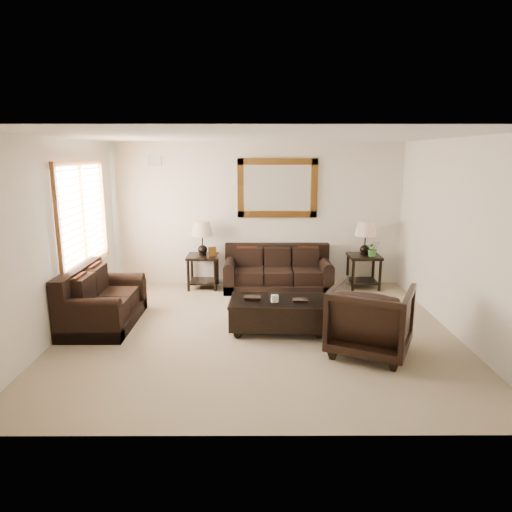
{
  "coord_description": "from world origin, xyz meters",
  "views": [
    {
      "loc": [
        -0.05,
        -6.15,
        2.47
      ],
      "look_at": [
        -0.02,
        0.6,
        0.96
      ],
      "focal_mm": 32.0,
      "sensor_mm": 36.0,
      "label": 1
    }
  ],
  "objects_px": {
    "loveseat": "(100,304)",
    "coffee_table": "(278,311)",
    "sofa": "(277,273)",
    "armchair": "(371,316)",
    "end_table_left": "(203,245)",
    "end_table_right": "(365,245)"
  },
  "relations": [
    {
      "from": "loveseat",
      "to": "coffee_table",
      "type": "height_order",
      "value": "loveseat"
    },
    {
      "from": "sofa",
      "to": "armchair",
      "type": "bearing_deg",
      "value": -70.09
    },
    {
      "from": "loveseat",
      "to": "end_table_left",
      "type": "height_order",
      "value": "end_table_left"
    },
    {
      "from": "end_table_left",
      "to": "armchair",
      "type": "relative_size",
      "value": 1.3
    },
    {
      "from": "end_table_right",
      "to": "armchair",
      "type": "xyz_separation_m",
      "value": [
        -0.6,
        -2.91,
        -0.34
      ]
    },
    {
      "from": "armchair",
      "to": "end_table_left",
      "type": "bearing_deg",
      "value": -24.75
    },
    {
      "from": "armchair",
      "to": "loveseat",
      "type": "bearing_deg",
      "value": 10.42
    },
    {
      "from": "loveseat",
      "to": "coffee_table",
      "type": "bearing_deg",
      "value": -95.71
    },
    {
      "from": "end_table_left",
      "to": "end_table_right",
      "type": "xyz_separation_m",
      "value": [
        3.02,
        0.0,
        0.0
      ]
    },
    {
      "from": "sofa",
      "to": "loveseat",
      "type": "relative_size",
      "value": 1.29
    },
    {
      "from": "sofa",
      "to": "loveseat",
      "type": "bearing_deg",
      "value": -145.85
    },
    {
      "from": "end_table_left",
      "to": "coffee_table",
      "type": "relative_size",
      "value": 0.9
    },
    {
      "from": "end_table_right",
      "to": "armchair",
      "type": "distance_m",
      "value": 2.99
    },
    {
      "from": "sofa",
      "to": "end_table_right",
      "type": "height_order",
      "value": "end_table_right"
    },
    {
      "from": "sofa",
      "to": "end_table_left",
      "type": "bearing_deg",
      "value": 177.41
    },
    {
      "from": "armchair",
      "to": "sofa",
      "type": "bearing_deg",
      "value": -44.71
    },
    {
      "from": "loveseat",
      "to": "coffee_table",
      "type": "distance_m",
      "value": 2.63
    },
    {
      "from": "end_table_left",
      "to": "coffee_table",
      "type": "bearing_deg",
      "value": -59.06
    },
    {
      "from": "sofa",
      "to": "end_table_right",
      "type": "distance_m",
      "value": 1.71
    },
    {
      "from": "end_table_left",
      "to": "armchair",
      "type": "bearing_deg",
      "value": -50.13
    },
    {
      "from": "coffee_table",
      "to": "armchair",
      "type": "bearing_deg",
      "value": -29.72
    },
    {
      "from": "end_table_left",
      "to": "loveseat",
      "type": "bearing_deg",
      "value": -124.67
    }
  ]
}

